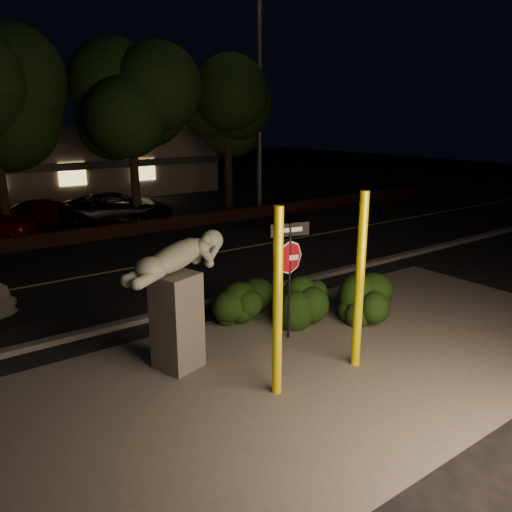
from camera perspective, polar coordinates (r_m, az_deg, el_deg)
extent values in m
plane|color=black|center=(18.59, -17.03, 0.92)|extent=(90.00, 90.00, 0.00)
cube|color=#4C4944|center=(9.49, 6.36, -12.63)|extent=(14.00, 6.00, 0.02)
cube|color=black|center=(15.87, -13.41, -1.25)|extent=(80.00, 8.00, 0.01)
cube|color=#B8AC49|center=(15.87, -13.41, -1.20)|extent=(80.00, 0.12, 0.00)
cube|color=#4C4944|center=(12.35, -5.92, -5.49)|extent=(80.00, 0.25, 0.12)
cube|color=#3F1914|center=(19.74, -18.35, 2.39)|extent=(40.00, 0.35, 0.50)
cube|color=black|center=(25.19, -22.37, 4.15)|extent=(40.00, 12.00, 0.01)
cube|color=slate|center=(32.72, -26.25, 9.64)|extent=(22.00, 10.00, 4.00)
cube|color=#333338|center=(27.73, -24.30, 9.07)|extent=(22.00, 0.20, 0.40)
cube|color=#FFD87F|center=(28.29, -20.25, 8.77)|extent=(1.40, 0.08, 1.20)
cube|color=#FFD87F|center=(29.64, -12.74, 9.60)|extent=(1.40, 0.08, 1.20)
cylinder|color=black|center=(20.71, -27.08, 7.34)|extent=(0.36, 0.36, 4.25)
cylinder|color=black|center=(21.69, -13.67, 8.56)|extent=(0.36, 0.36, 4.00)
ellipsoid|color=black|center=(21.58, -14.32, 18.29)|extent=(4.80, 4.80, 4.32)
cylinder|color=black|center=(24.45, -3.14, 9.60)|extent=(0.36, 0.36, 3.90)
ellipsoid|color=black|center=(24.34, -3.26, 17.79)|extent=(4.40, 4.40, 3.96)
cylinder|color=yellow|center=(8.02, 2.49, -5.52)|extent=(0.16, 0.16, 3.19)
cylinder|color=#E9DD00|center=(9.12, 11.77, -2.93)|extent=(0.16, 0.16, 3.28)
cylinder|color=black|center=(10.20, 3.82, -3.04)|extent=(0.05, 0.05, 2.46)
cube|color=white|center=(10.04, 3.87, -0.18)|extent=(0.36, 0.12, 0.11)
cube|color=black|center=(9.90, 3.93, 3.00)|extent=(0.81, 0.24, 0.26)
cube|color=white|center=(9.90, 3.93, 3.00)|extent=(0.51, 0.16, 0.11)
cube|color=#4C4944|center=(9.22, -9.02, -7.41)|extent=(0.88, 0.88, 1.82)
sphere|color=#626A5B|center=(9.48, -5.07, 1.75)|extent=(0.42, 0.42, 0.42)
ellipsoid|color=black|center=(11.25, -1.57, -5.09)|extent=(2.13, 1.39, 1.02)
ellipsoid|color=black|center=(11.25, 5.80, -4.96)|extent=(1.88, 1.41, 1.10)
ellipsoid|color=black|center=(11.54, 13.08, -4.85)|extent=(1.67, 1.18, 1.07)
cylinder|color=#46474B|center=(24.63, 0.44, 18.44)|extent=(0.23, 0.23, 11.43)
imported|color=#3A080E|center=(22.54, -22.55, 4.49)|extent=(4.57, 3.11, 1.23)
imported|color=black|center=(22.62, -15.52, 5.29)|extent=(5.23, 3.45, 1.33)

